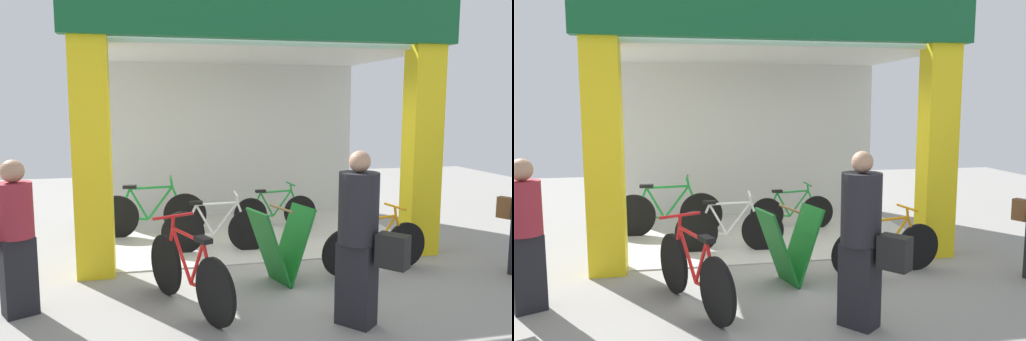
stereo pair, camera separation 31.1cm
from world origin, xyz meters
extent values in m
plane|color=gray|center=(0.00, 0.00, 0.00)|extent=(17.67, 17.67, 0.00)
cube|color=beige|center=(0.00, 1.54, 0.01)|extent=(4.84, 3.08, 0.02)
cube|color=silver|center=(0.00, 3.08, 1.45)|extent=(4.84, 0.12, 2.90)
cube|color=yellow|center=(-2.20, 0.00, 1.45)|extent=(0.44, 0.36, 2.90)
cube|color=yellow|center=(2.20, 0.00, 1.45)|extent=(0.44, 0.36, 2.90)
cube|color=#14592D|center=(0.00, -0.15, 3.21)|extent=(5.04, 0.20, 0.62)
cube|color=silver|center=(0.00, 1.54, 2.87)|extent=(4.84, 3.08, 0.06)
cylinder|color=black|center=(0.12, 1.71, 0.28)|extent=(0.56, 0.06, 0.56)
cylinder|color=black|center=(0.99, 1.75, 0.28)|extent=(0.56, 0.06, 0.56)
cylinder|color=#198C33|center=(0.33, 1.72, 0.26)|extent=(0.38, 0.05, 0.07)
cylinder|color=#198C33|center=(0.40, 1.72, 0.44)|extent=(0.25, 0.04, 0.42)
cylinder|color=#198C33|center=(0.67, 1.73, 0.45)|extent=(0.35, 0.04, 0.44)
cylinder|color=#198C33|center=(0.56, 1.73, 0.65)|extent=(0.54, 0.05, 0.04)
cylinder|color=#198C33|center=(0.22, 1.72, 0.46)|extent=(0.19, 0.04, 0.38)
cylinder|color=#198C33|center=(0.90, 1.74, 0.47)|extent=(0.17, 0.04, 0.39)
cylinder|color=#198C33|center=(0.83, 1.74, 0.72)|extent=(0.05, 0.03, 0.12)
cylinder|color=#198C33|center=(0.82, 1.74, 0.77)|extent=(0.04, 0.39, 0.03)
cube|color=black|center=(0.30, 1.72, 0.67)|extent=(0.17, 0.09, 0.04)
cylinder|color=black|center=(-2.02, 1.74, 0.34)|extent=(0.69, 0.08, 0.69)
cylinder|color=black|center=(-0.96, 1.68, 0.34)|extent=(0.69, 0.08, 0.69)
cylinder|color=#198C33|center=(-1.78, 1.73, 0.32)|extent=(0.46, 0.06, 0.09)
cylinder|color=#198C33|center=(-1.68, 1.72, 0.54)|extent=(0.30, 0.05, 0.52)
cylinder|color=#198C33|center=(-1.35, 1.70, 0.55)|extent=(0.42, 0.06, 0.54)
cylinder|color=#198C33|center=(-1.48, 1.71, 0.80)|extent=(0.66, 0.07, 0.05)
cylinder|color=#198C33|center=(-1.91, 1.73, 0.57)|extent=(0.23, 0.05, 0.46)
cylinder|color=#198C33|center=(-1.07, 1.69, 0.58)|extent=(0.21, 0.05, 0.48)
cylinder|color=#198C33|center=(-1.17, 1.69, 0.88)|extent=(0.06, 0.04, 0.14)
cylinder|color=#198C33|center=(-1.18, 1.69, 0.95)|extent=(0.06, 0.48, 0.03)
cube|color=black|center=(-1.81, 1.73, 0.82)|extent=(0.21, 0.12, 0.05)
cylinder|color=black|center=(-1.08, 0.68, 0.31)|extent=(0.61, 0.09, 0.61)
cylinder|color=black|center=(-0.14, 0.61, 0.31)|extent=(0.61, 0.09, 0.61)
cylinder|color=white|center=(-0.86, 0.66, 0.28)|extent=(0.41, 0.06, 0.08)
cylinder|color=white|center=(-0.77, 0.66, 0.48)|extent=(0.27, 0.05, 0.46)
cylinder|color=white|center=(-0.48, 0.64, 0.49)|extent=(0.38, 0.06, 0.48)
cylinder|color=white|center=(-0.60, 0.64, 0.71)|extent=(0.59, 0.08, 0.05)
cylinder|color=white|center=(-0.98, 0.67, 0.50)|extent=(0.20, 0.05, 0.41)
cylinder|color=white|center=(-0.23, 0.62, 0.51)|extent=(0.18, 0.05, 0.42)
cylinder|color=white|center=(-0.32, 0.62, 0.78)|extent=(0.05, 0.04, 0.13)
cylinder|color=white|center=(-0.33, 0.62, 0.84)|extent=(0.06, 0.43, 0.03)
cube|color=black|center=(-0.89, 0.67, 0.73)|extent=(0.19, 0.11, 0.05)
cylinder|color=black|center=(-0.98, -1.77, 0.34)|extent=(0.31, 0.64, 0.67)
cylinder|color=black|center=(-1.39, -0.81, 0.34)|extent=(0.31, 0.64, 0.67)
cylinder|color=red|center=(-1.08, -1.54, 0.31)|extent=(0.21, 0.43, 0.09)
cylinder|color=red|center=(-1.11, -1.46, 0.53)|extent=(0.15, 0.28, 0.51)
cylinder|color=red|center=(-1.24, -1.16, 0.54)|extent=(0.20, 0.39, 0.53)
cylinder|color=red|center=(-1.19, -1.28, 0.78)|extent=(0.29, 0.61, 0.05)
cylinder|color=red|center=(-1.02, -1.66, 0.56)|extent=(0.12, 0.22, 0.45)
cylinder|color=red|center=(-1.35, -0.91, 0.56)|extent=(0.11, 0.20, 0.47)
cylinder|color=red|center=(-1.31, -0.99, 0.86)|extent=(0.06, 0.07, 0.14)
cylinder|color=red|center=(-1.31, -1.00, 0.93)|extent=(0.44, 0.22, 0.03)
cube|color=black|center=(-1.06, -1.58, 0.81)|extent=(0.17, 0.23, 0.05)
cylinder|color=black|center=(0.76, -0.73, 0.30)|extent=(0.60, 0.14, 0.60)
cylinder|color=black|center=(1.68, -0.57, 0.30)|extent=(0.60, 0.14, 0.60)
cylinder|color=orange|center=(0.98, -0.69, 0.28)|extent=(0.40, 0.10, 0.08)
cylinder|color=orange|center=(1.06, -0.68, 0.47)|extent=(0.26, 0.08, 0.45)
cylinder|color=orange|center=(1.34, -0.63, 0.48)|extent=(0.37, 0.09, 0.47)
cylinder|color=orange|center=(1.23, -0.65, 0.70)|extent=(0.57, 0.13, 0.05)
cylinder|color=orange|center=(0.86, -0.71, 0.49)|extent=(0.20, 0.06, 0.40)
cylinder|color=orange|center=(1.58, -0.59, 0.50)|extent=(0.18, 0.06, 0.42)
cylinder|color=orange|center=(1.50, -0.60, 0.76)|extent=(0.06, 0.04, 0.12)
cylinder|color=orange|center=(1.49, -0.60, 0.82)|extent=(0.10, 0.42, 0.03)
cube|color=black|center=(0.95, -0.70, 0.72)|extent=(0.19, 0.12, 0.05)
cube|color=#197226|center=(-0.20, -0.80, 0.45)|extent=(0.48, 0.56, 0.91)
cube|color=#197226|center=(0.11, -0.71, 0.45)|extent=(0.48, 0.56, 0.91)
cylinder|color=olive|center=(-0.05, -0.75, 0.90)|extent=(0.16, 0.47, 0.03)
cube|color=brown|center=(2.85, -0.93, 0.81)|extent=(0.18, 0.21, 0.27)
cube|color=black|center=(-2.86, -1.06, 0.40)|extent=(0.39, 0.36, 0.80)
cylinder|color=maroon|center=(-2.86, -1.06, 1.07)|extent=(0.47, 0.47, 0.55)
sphere|color=tan|center=(-2.86, -1.06, 1.46)|extent=(0.23, 0.23, 0.23)
cube|color=black|center=(0.35, -2.02, 0.40)|extent=(0.40, 0.42, 0.81)
cylinder|color=black|center=(0.35, -2.02, 1.15)|extent=(0.53, 0.53, 0.67)
sphere|color=tan|center=(0.35, -2.02, 1.58)|extent=(0.20, 0.20, 0.20)
cube|color=black|center=(0.57, -2.29, 0.79)|extent=(0.31, 0.32, 0.31)
camera|label=1|loc=(-1.63, -6.38, 2.12)|focal=35.72mm
camera|label=2|loc=(-1.33, -6.44, 2.12)|focal=35.72mm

